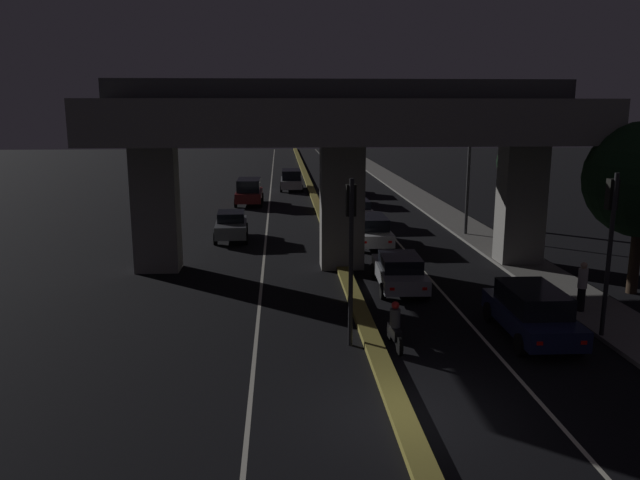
% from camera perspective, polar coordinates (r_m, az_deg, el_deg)
% --- Properties ---
extents(ground_plane, '(200.00, 200.00, 0.00)m').
position_cam_1_polar(ground_plane, '(15.55, 7.42, -15.80)').
color(ground_plane, black).
extents(lane_line_left_inner, '(0.12, 126.00, 0.00)m').
position_cam_1_polar(lane_line_left_inner, '(49.02, -4.65, 3.49)').
color(lane_line_left_inner, beige).
rests_on(lane_line_left_inner, ground_plane).
extents(lane_line_right_inner, '(0.12, 126.00, 0.00)m').
position_cam_1_polar(lane_line_right_inner, '(49.43, 3.80, 3.57)').
color(lane_line_right_inner, beige).
rests_on(lane_line_right_inner, ground_plane).
extents(median_divider, '(0.58, 126.00, 0.20)m').
position_cam_1_polar(median_divider, '(49.08, -0.41, 3.66)').
color(median_divider, olive).
rests_on(median_divider, ground_plane).
extents(sidewalk_right, '(2.53, 126.00, 0.14)m').
position_cam_1_polar(sidewalk_right, '(43.59, 11.41, 2.32)').
color(sidewalk_right, slate).
rests_on(sidewalk_right, ground_plane).
extents(elevated_overpass, '(20.79, 9.42, 8.46)m').
position_cam_1_polar(elevated_overpass, '(28.04, 2.06, 9.99)').
color(elevated_overpass, gray).
rests_on(elevated_overpass, ground_plane).
extents(traffic_light_left_of_median, '(0.30, 0.49, 5.20)m').
position_cam_1_polar(traffic_light_left_of_median, '(18.75, 2.84, 0.64)').
color(traffic_light_left_of_median, black).
rests_on(traffic_light_left_of_median, ground_plane).
extents(traffic_light_right_of_median, '(0.30, 0.49, 5.31)m').
position_cam_1_polar(traffic_light_right_of_median, '(21.22, 25.00, 1.05)').
color(traffic_light_right_of_median, black).
rests_on(traffic_light_right_of_median, ground_plane).
extents(street_lamp, '(1.93, 0.32, 8.18)m').
position_cam_1_polar(street_lamp, '(36.06, 13.13, 7.82)').
color(street_lamp, '#2D2D30').
rests_on(street_lamp, ground_plane).
extents(car_dark_blue_lead, '(2.06, 4.65, 1.63)m').
position_cam_1_polar(car_dark_blue_lead, '(21.15, 18.80, -6.18)').
color(car_dark_blue_lead, '#141938').
rests_on(car_dark_blue_lead, ground_plane).
extents(car_silver_second, '(2.03, 4.70, 1.41)m').
position_cam_1_polar(car_silver_second, '(25.59, 7.26, -2.80)').
color(car_silver_second, gray).
rests_on(car_silver_second, ground_plane).
extents(car_white_third, '(1.97, 4.76, 1.57)m').
position_cam_1_polar(car_white_third, '(33.47, 4.65, 0.94)').
color(car_white_third, silver).
rests_on(car_white_third, ground_plane).
extents(car_white_fourth, '(1.91, 4.48, 1.59)m').
position_cam_1_polar(car_white_fourth, '(39.42, 3.34, 2.64)').
color(car_white_fourth, silver).
rests_on(car_white_fourth, ground_plane).
extents(car_dark_red_fifth, '(2.03, 4.15, 1.79)m').
position_cam_1_polar(car_dark_red_fifth, '(48.18, 1.81, 4.51)').
color(car_dark_red_fifth, '#591414').
rests_on(car_dark_red_fifth, ground_plane).
extents(car_white_sixth, '(2.03, 4.81, 1.74)m').
position_cam_1_polar(car_white_sixth, '(53.85, 1.64, 5.26)').
color(car_white_sixth, silver).
rests_on(car_white_sixth, ground_plane).
extents(car_grey_lead_oncoming, '(1.97, 4.12, 1.55)m').
position_cam_1_polar(car_grey_lead_oncoming, '(35.12, -8.12, 1.35)').
color(car_grey_lead_oncoming, '#515459').
rests_on(car_grey_lead_oncoming, ground_plane).
extents(car_dark_red_second_oncoming, '(2.08, 4.44, 1.96)m').
position_cam_1_polar(car_dark_red_second_oncoming, '(47.71, -6.50, 4.47)').
color(car_dark_red_second_oncoming, '#591414').
rests_on(car_dark_red_second_oncoming, ground_plane).
extents(car_silver_third_oncoming, '(2.04, 4.43, 1.83)m').
position_cam_1_polar(car_silver_third_oncoming, '(55.88, -2.64, 5.55)').
color(car_silver_third_oncoming, gray).
rests_on(car_silver_third_oncoming, ground_plane).
extents(motorcycle_black_filtering_near, '(0.34, 1.82, 1.47)m').
position_cam_1_polar(motorcycle_black_filtering_near, '(19.39, 6.87, -7.99)').
color(motorcycle_black_filtering_near, black).
rests_on(motorcycle_black_filtering_near, ground_plane).
extents(pedestrian_on_sidewalk, '(0.33, 0.33, 1.78)m').
position_cam_1_polar(pedestrian_on_sidewalk, '(23.95, 22.85, -3.92)').
color(pedestrian_on_sidewalk, black).
rests_on(pedestrian_on_sidewalk, sidewalk_right).
extents(roadside_tree_kerbside_mid, '(2.85, 2.85, 5.53)m').
position_cam_1_polar(roadside_tree_kerbside_mid, '(39.02, 17.91, 6.76)').
color(roadside_tree_kerbside_mid, '#38281C').
rests_on(roadside_tree_kerbside_mid, ground_plane).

